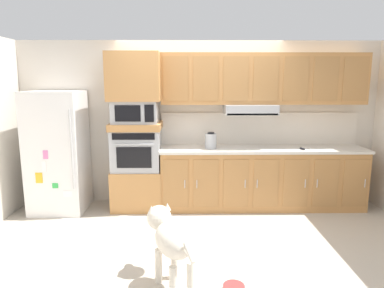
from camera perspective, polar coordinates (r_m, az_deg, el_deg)
ground_plane at (r=4.68m, az=1.64°, el=-13.57°), size 9.60×9.60×0.00m
back_kitchen_wall at (r=5.42m, az=1.22°, el=3.53°), size 6.20×0.12×2.50m
refrigerator at (r=5.40m, az=-21.37°, el=-1.21°), size 0.76×0.73×1.76m
oven_base_cabinet at (r=5.32m, az=-8.95°, el=-7.21°), size 0.74×0.62×0.60m
built_in_oven at (r=5.17m, az=-9.14°, el=-0.87°), size 0.70×0.62×0.60m
appliance_mid_shelf at (r=5.12m, az=-9.25°, el=2.98°), size 0.74×0.62×0.10m
microwave at (r=5.09m, az=-9.33°, el=5.32°), size 0.64×0.54×0.32m
appliance_upper_cabinet at (r=5.07m, az=-9.49°, el=10.95°), size 0.74×0.62×0.68m
lower_cabinet_run at (r=5.34m, az=11.45°, el=-5.66°), size 3.01×0.63×0.88m
countertop_slab at (r=5.24m, az=11.63°, el=-0.81°), size 3.05×0.64×0.04m
backsplash_panel at (r=5.47m, az=11.09°, el=2.56°), size 3.05×0.02×0.50m
upper_cabinet_with_hood at (r=5.26m, az=11.62°, el=10.23°), size 3.01×0.48×0.88m
screwdriver at (r=5.24m, az=17.92°, el=-0.73°), size 0.15×0.14×0.03m
electric_kettle at (r=5.06m, az=3.14°, el=0.53°), size 0.17×0.17×0.24m
dog at (r=3.29m, az=-3.69°, el=-15.17°), size 0.52×0.88×0.72m
dog_food_bowl at (r=3.44m, az=6.95°, el=-22.69°), size 0.20×0.20×0.06m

